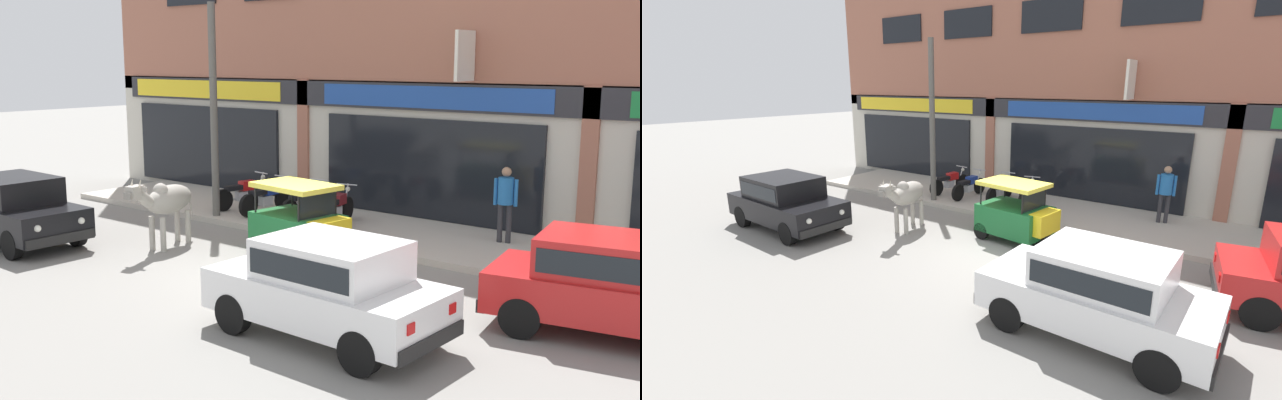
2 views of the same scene
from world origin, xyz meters
TOP-DOWN VIEW (x-y plane):
  - ground_plane at (0.00, 0.00)m, footprint 90.00×90.00m
  - sidewalk at (0.00, 3.82)m, footprint 19.00×3.24m
  - shop_building at (0.00, 5.70)m, footprint 23.00×1.40m
  - cow at (-3.11, 0.05)m, footprint 0.86×2.12m
  - car_0 at (2.81, -2.00)m, footprint 3.65×1.69m
  - car_2 at (-5.92, -1.78)m, footprint 3.66×1.72m
  - auto_rickshaw at (-0.28, 1.05)m, footprint 2.07×1.37m
  - motorcycle_0 at (-4.36, 3.60)m, footprint 0.59×1.80m
  - motorcycle_1 at (-3.44, 3.49)m, footprint 0.52×1.81m
  - motorcycle_2 at (-2.31, 3.64)m, footprint 0.52×1.81m
  - motorcycle_3 at (-1.26, 3.51)m, footprint 0.64×1.79m
  - pedestrian at (2.53, 4.35)m, footprint 0.49×0.32m
  - utility_pole at (-4.20, 2.50)m, footprint 0.18×0.18m

SIDE VIEW (x-z plane):
  - ground_plane at x=0.00m, z-range 0.00..0.00m
  - sidewalk at x=0.00m, z-range 0.00..0.14m
  - motorcycle_0 at x=-4.36m, z-range 0.09..0.96m
  - motorcycle_1 at x=-3.44m, z-range 0.09..0.96m
  - motorcycle_2 at x=-2.31m, z-range 0.09..0.96m
  - motorcycle_3 at x=-1.26m, z-range 0.09..0.96m
  - auto_rickshaw at x=-0.28m, z-range -0.10..1.42m
  - car_0 at x=2.81m, z-range 0.08..1.54m
  - car_2 at x=-5.92m, z-range 0.08..1.54m
  - cow at x=-3.11m, z-range 0.20..1.81m
  - pedestrian at x=2.53m, z-range 0.32..1.92m
  - utility_pole at x=-4.20m, z-range 0.14..5.25m
  - shop_building at x=0.00m, z-range -0.20..9.80m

